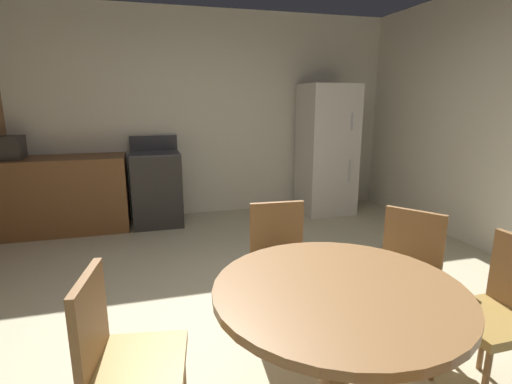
% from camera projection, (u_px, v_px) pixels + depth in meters
% --- Properties ---
extents(ground_plane, '(14.00, 14.00, 0.00)m').
position_uv_depth(ground_plane, '(250.00, 336.00, 2.65)').
color(ground_plane, beige).
extents(wall_back, '(5.86, 0.12, 2.70)m').
position_uv_depth(wall_back, '(190.00, 115.00, 5.25)').
color(wall_back, silver).
rests_on(wall_back, ground).
extents(kitchen_counter, '(1.78, 0.60, 0.90)m').
position_uv_depth(kitchen_counter, '(49.00, 196.00, 4.63)').
color(kitchen_counter, brown).
rests_on(kitchen_counter, ground).
extents(oven_range, '(0.60, 0.60, 1.10)m').
position_uv_depth(oven_range, '(157.00, 188.00, 4.96)').
color(oven_range, '#2D2B28').
rests_on(oven_range, ground).
extents(refrigerator, '(0.68, 0.68, 1.76)m').
position_uv_depth(refrigerator, '(326.00, 150.00, 5.42)').
color(refrigerator, silver).
rests_on(refrigerator, ground).
extents(microwave, '(0.44, 0.32, 0.26)m').
position_uv_depth(microwave, '(1.00, 148.00, 4.38)').
color(microwave, '#2D2B28').
rests_on(microwave, kitchen_counter).
extents(dining_table, '(1.11, 1.11, 0.76)m').
position_uv_depth(dining_table, '(337.00, 321.00, 1.75)').
color(dining_table, olive).
rests_on(dining_table, ground).
extents(chair_northeast, '(0.56, 0.56, 0.87)m').
position_uv_depth(chair_northeast, '(405.00, 270.00, 2.50)').
color(chair_northeast, olive).
rests_on(chair_northeast, ground).
extents(chair_east, '(0.40, 0.40, 0.87)m').
position_uv_depth(chair_east, '(502.00, 309.00, 2.03)').
color(chair_east, olive).
rests_on(chair_east, ground).
extents(chair_north, '(0.43, 0.43, 0.87)m').
position_uv_depth(chair_north, '(281.00, 258.00, 2.68)').
color(chair_north, olive).
rests_on(chair_north, ground).
extents(chair_west, '(0.46, 0.46, 0.87)m').
position_uv_depth(chair_west, '(121.00, 355.00, 1.67)').
color(chair_west, olive).
rests_on(chair_west, ground).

